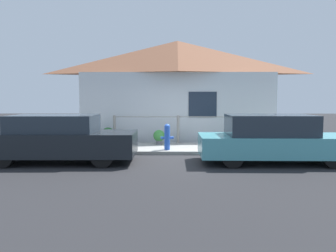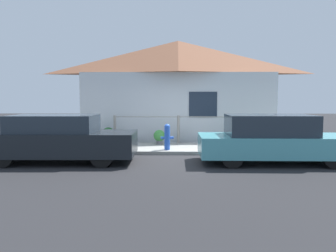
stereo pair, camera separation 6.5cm
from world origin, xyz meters
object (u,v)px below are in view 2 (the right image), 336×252
car_right (273,139)px  potted_plant_near_hydrant (159,136)px  potted_plant_by_fence (108,135)px  fire_hydrant (167,136)px  potted_plant_corner (239,136)px  car_left (59,139)px

car_right → potted_plant_near_hydrant: (-3.27, 2.91, -0.25)m
potted_plant_by_fence → fire_hydrant: bearing=-34.5°
potted_plant_by_fence → potted_plant_corner: (4.77, -0.68, 0.04)m
car_left → potted_plant_corner: (5.51, 2.49, -0.19)m
car_left → potted_plant_by_fence: car_left is taller
car_right → potted_plant_near_hydrant: bearing=138.9°
fire_hydrant → potted_plant_near_hydrant: bearing=103.7°
car_right → potted_plant_near_hydrant: size_ratio=7.90×
fire_hydrant → car_left: bearing=-151.2°
fire_hydrant → potted_plant_corner: bearing=18.6°
car_left → potted_plant_by_fence: (0.74, 3.17, -0.24)m
car_right → fire_hydrant: size_ratio=4.93×
car_right → fire_hydrant: 3.38m
fire_hydrant → potted_plant_by_fence: bearing=145.5°
potted_plant_near_hydrant → potted_plant_by_fence: size_ratio=0.89×
car_left → fire_hydrant: car_left is taller
car_left → potted_plant_corner: bearing=23.2°
car_left → potted_plant_corner: size_ratio=6.43×
potted_plant_by_fence → potted_plant_corner: bearing=-8.2°
car_left → car_right: bearing=-1.1°
car_left → potted_plant_by_fence: bearing=75.8°
potted_plant_by_fence → potted_plant_corner: potted_plant_corner is taller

